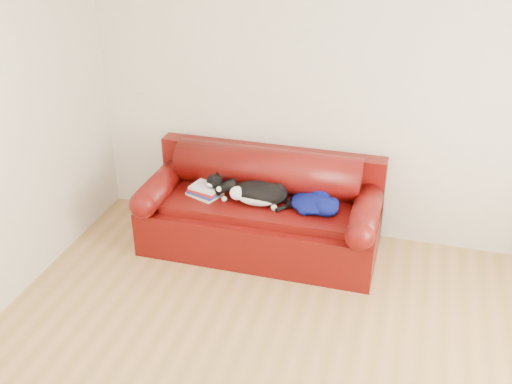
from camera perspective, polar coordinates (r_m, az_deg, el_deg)
ground at (r=4.32m, az=2.09°, el=-16.82°), size 4.50×4.50×0.00m
room_shell at (r=3.36m, az=4.69°, el=3.69°), size 4.52×4.02×2.61m
sofa_base at (r=5.43m, az=0.42°, el=-3.18°), size 2.10×0.90×0.50m
sofa_back at (r=5.49m, az=1.11°, el=0.80°), size 2.10×1.01×0.88m
book_stack at (r=5.37m, az=-4.82°, el=0.14°), size 0.34×0.31×0.10m
cat at (r=5.20m, az=0.22°, el=-0.17°), size 0.71×0.35×0.25m
blanket at (r=5.15m, az=5.57°, el=-1.04°), size 0.45×0.39×0.14m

